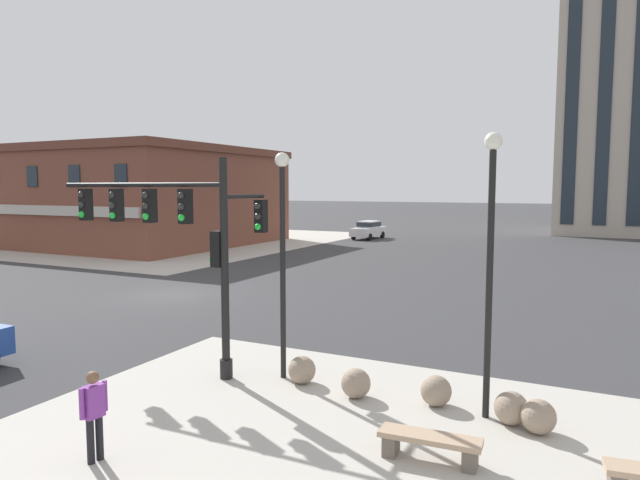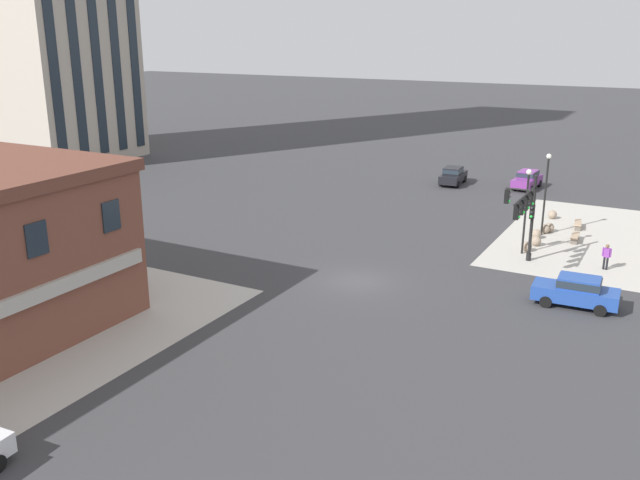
{
  "view_description": "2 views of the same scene",
  "coord_description": "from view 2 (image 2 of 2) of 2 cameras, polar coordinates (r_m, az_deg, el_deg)",
  "views": [
    {
      "loc": [
        16.96,
        -19.29,
        4.83
      ],
      "look_at": [
        3.97,
        6.95,
        2.06
      ],
      "focal_mm": 31.29,
      "sensor_mm": 36.0,
      "label": 1
    },
    {
      "loc": [
        -34.47,
        -16.25,
        14.25
      ],
      "look_at": [
        -1.49,
        1.72,
        2.71
      ],
      "focal_mm": 38.47,
      "sensor_mm": 36.0,
      "label": 2
    }
  ],
  "objects": [
    {
      "name": "bollard_sphere_curb_d",
      "position": [
        52.64,
        18.21,
        0.89
      ],
      "size": [
        0.68,
        0.68,
        0.68
      ],
      "primitive_type": "sphere",
      "color": "gray",
      "rests_on": "ground"
    },
    {
      "name": "bollard_sphere_curb_a",
      "position": [
        47.99,
        16.82,
        -0.52
      ],
      "size": [
        0.68,
        0.68,
        0.68
      ],
      "primitive_type": "sphere",
      "color": "gray",
      "rests_on": "ground"
    },
    {
      "name": "bench_near_signal",
      "position": [
        51.3,
        20.45,
        0.23
      ],
      "size": [
        1.83,
        0.6,
        0.49
      ],
      "color": "tan",
      "rests_on": "ground"
    },
    {
      "name": "bollard_sphere_curb_f",
      "position": [
        56.93,
        18.77,
        2.02
      ],
      "size": [
        0.68,
        0.68,
        0.68
      ],
      "primitive_type": "sphere",
      "color": "gray",
      "rests_on": "ground"
    },
    {
      "name": "car_main_southbound_far",
      "position": [
        67.27,
        11.02,
        5.34
      ],
      "size": [
        4.51,
        2.11,
        1.68
      ],
      "color": "black",
      "rests_on": "ground"
    },
    {
      "name": "traffic_signal_main",
      "position": [
        43.9,
        16.73,
        2.38
      ],
      "size": [
        5.66,
        2.09,
        5.56
      ],
      "color": "black",
      "rests_on": "ground"
    },
    {
      "name": "street_lamp_mid_sidewalk",
      "position": [
        51.38,
        18.29,
        4.34
      ],
      "size": [
        0.36,
        0.36,
        5.94
      ],
      "color": "black",
      "rests_on": "ground"
    },
    {
      "name": "car_cross_westbound",
      "position": [
        67.16,
        16.86,
        4.9
      ],
      "size": [
        4.52,
        2.13,
        1.68
      ],
      "color": "#7A3389",
      "rests_on": "ground"
    },
    {
      "name": "bench_mid_block",
      "position": [
        54.82,
        20.66,
        1.25
      ],
      "size": [
        1.85,
        0.72,
        0.49
      ],
      "color": "tan",
      "rests_on": "ground"
    },
    {
      "name": "bollard_sphere_curb_e",
      "position": [
        53.12,
        18.54,
        1.0
      ],
      "size": [
        0.68,
        0.68,
        0.68
      ],
      "primitive_type": "sphere",
      "color": "gray",
      "rests_on": "ground"
    },
    {
      "name": "ground_plane",
      "position": [
        40.68,
        3.13,
        -3.45
      ],
      "size": [
        320.0,
        320.0,
        0.0
      ],
      "primitive_type": "plane",
      "color": "#38383A"
    },
    {
      "name": "bollard_sphere_curb_c",
      "position": [
        51.15,
        17.56,
        0.49
      ],
      "size": [
        0.68,
        0.68,
        0.68
      ],
      "primitive_type": "sphere",
      "color": "gray",
      "rests_on": "ground"
    },
    {
      "name": "pedestrian_at_curb",
      "position": [
        45.82,
        22.73,
        -1.18
      ],
      "size": [
        0.24,
        0.55,
        1.64
      ],
      "color": "black",
      "rests_on": "ground"
    },
    {
      "name": "bollard_sphere_curb_b",
      "position": [
        49.41,
        17.53,
        -0.08
      ],
      "size": [
        0.68,
        0.68,
        0.68
      ],
      "primitive_type": "sphere",
      "color": "gray",
      "rests_on": "ground"
    },
    {
      "name": "car_main_southbound_near",
      "position": [
        39.19,
        20.56,
        -3.95
      ],
      "size": [
        2.05,
        4.48,
        1.68
      ],
      "color": "#23479E",
      "rests_on": "ground"
    },
    {
      "name": "street_lamp_corner_near",
      "position": [
        46.6,
        16.8,
        3.06
      ],
      "size": [
        0.36,
        0.36,
        5.69
      ],
      "color": "black",
      "rests_on": "ground"
    }
  ]
}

